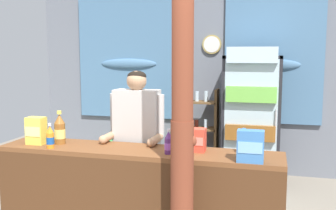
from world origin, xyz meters
name	(u,v)px	position (x,y,z in m)	size (l,w,h in m)	color
back_wall_curtained	(196,80)	(-0.01, 3.14, 1.36)	(4.96, 0.22, 2.61)	slate
stall_counter	(134,195)	(-0.02, 0.38, 0.55)	(2.47, 0.46, 0.93)	brown
timber_post	(182,128)	(0.47, 0.08, 1.21)	(0.19, 0.17, 2.53)	brown
drink_fridge	(252,109)	(0.84, 2.64, 1.01)	(0.74, 0.71, 1.83)	#232328
bottle_shelf_rack	(201,131)	(0.13, 2.76, 0.65)	(0.48, 0.28, 1.26)	brown
plastic_lawn_chair	(128,145)	(-0.80, 2.33, 0.49)	(0.58, 0.58, 0.86)	#4CC675
shopkeeper	(137,132)	(-0.16, 0.85, 1.00)	(0.54, 0.42, 1.59)	#28282D
soda_bottle_iced_tea	(60,130)	(-0.77, 0.49, 1.06)	(0.10, 0.10, 0.31)	brown
soda_bottle_water	(244,143)	(0.88, 0.54, 1.02)	(0.07, 0.07, 0.22)	silver
soda_bottle_grape_soda	(169,143)	(0.28, 0.39, 1.02)	(0.07, 0.07, 0.21)	#56286B
soda_bottle_orange_soda	(50,138)	(-0.76, 0.32, 1.02)	(0.07, 0.07, 0.22)	orange
snack_box_crackers	(194,140)	(0.47, 0.54, 1.03)	(0.20, 0.12, 0.20)	#E5422D
snack_box_instant_noodle	(36,131)	(-0.97, 0.43, 1.05)	(0.16, 0.11, 0.25)	#EAD14C
snack_box_biscuit	(250,146)	(0.94, 0.31, 1.05)	(0.20, 0.11, 0.25)	#3D75B7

